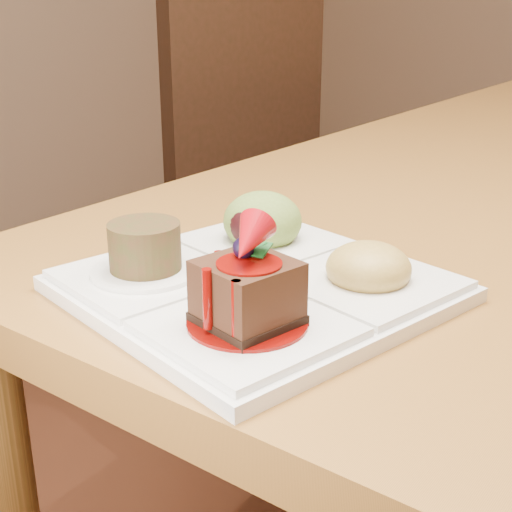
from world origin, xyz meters
The scene contains 2 objects.
chair_left centered at (-0.74, 0.08, 0.57)m, with size 0.51×0.51×1.00m.
sampler_plate centered at (-0.19, -0.74, 0.77)m, with size 0.31×0.31×0.10m.
Camera 1 is at (0.14, -1.17, 0.99)m, focal length 50.00 mm.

